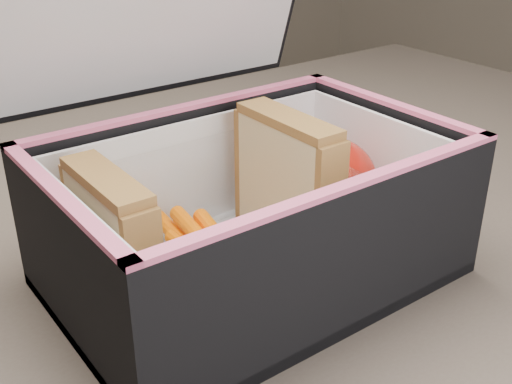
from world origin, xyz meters
The scene contains 8 objects.
kitchen_table centered at (0.00, 0.00, 0.66)m, with size 1.20×0.80×0.75m.
lunch_bag centered at (-0.05, -0.05, 0.81)m, with size 0.28×0.25×0.28m.
plastic_tub centered at (-0.09, -0.05, 0.80)m, with size 0.19×0.13×0.08m, color white, non-canonical shape.
sandwich_left centered at (-0.16, -0.05, 0.81)m, with size 0.02×0.09×0.10m.
sandwich_right centered at (-0.02, -0.05, 0.82)m, with size 0.03×0.09×0.10m.
carrot_sticks centered at (-0.09, -0.05, 0.78)m, with size 0.04×0.14×0.03m.
paper_napkin centered at (0.03, -0.04, 0.77)m, with size 0.07×0.08×0.01m, color white.
red_apple centered at (0.03, -0.05, 0.81)m, with size 0.10×0.10×0.08m.
Camera 1 is at (-0.29, -0.38, 1.02)m, focal length 45.00 mm.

